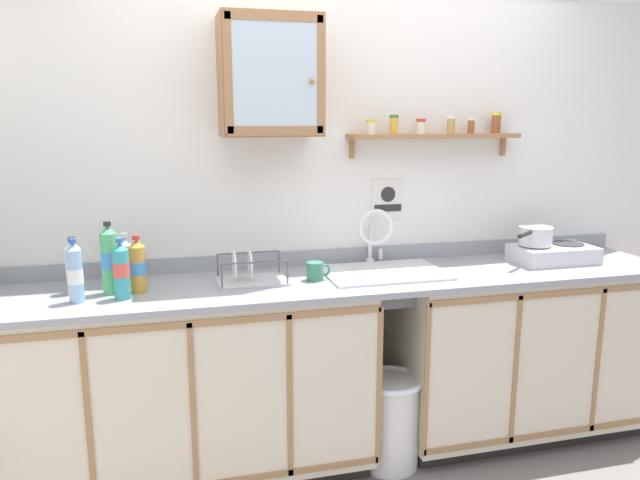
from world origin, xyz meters
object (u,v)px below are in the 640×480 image
(saucepan, at_px, (535,235))
(dish_rack, at_px, (250,276))
(bottle_detergent_teal_1, at_px, (121,271))
(mug, at_px, (316,271))
(wall_cabinet, at_px, (270,76))
(hot_plate_stove, at_px, (553,254))
(bottle_juice_amber_4, at_px, (138,266))
(trash_bin, at_px, (390,419))
(bottle_water_clear_2, at_px, (126,262))
(warning_sign, at_px, (388,199))
(sink, at_px, (383,277))
(bottle_opaque_white_0, at_px, (74,267))
(bottle_water_blue_5, at_px, (75,274))
(bottle_soda_green_3, at_px, (110,260))

(saucepan, relative_size, dish_rack, 0.86)
(bottle_detergent_teal_1, bearing_deg, mug, 5.38)
(saucepan, bearing_deg, wall_cabinet, 175.01)
(mug, bearing_deg, wall_cabinet, 134.71)
(hot_plate_stove, bearing_deg, bottle_detergent_teal_1, -176.89)
(bottle_detergent_teal_1, height_order, dish_rack, bottle_detergent_teal_1)
(bottle_juice_amber_4, relative_size, trash_bin, 0.56)
(bottle_water_clear_2, height_order, wall_cabinet, wall_cabinet)
(warning_sign, bearing_deg, sink, -114.52)
(wall_cabinet, height_order, trash_bin, wall_cabinet)
(sink, relative_size, wall_cabinet, 1.07)
(sink, xyz_separation_m, saucepan, (0.86, -0.00, 0.17))
(bottle_opaque_white_0, height_order, bottle_water_blue_5, bottle_water_blue_5)
(trash_bin, bearing_deg, dish_rack, 165.19)
(mug, distance_m, trash_bin, 0.83)
(bottle_detergent_teal_1, xyz_separation_m, warning_sign, (1.35, 0.39, 0.21))
(bottle_water_clear_2, relative_size, bottle_juice_amber_4, 0.96)
(bottle_detergent_teal_1, xyz_separation_m, bottle_soda_green_3, (-0.05, 0.10, 0.03))
(bottle_juice_amber_4, relative_size, mug, 2.21)
(sink, relative_size, bottle_opaque_white_0, 2.35)
(bottle_water_blue_5, height_order, dish_rack, bottle_water_blue_5)
(dish_rack, relative_size, warning_sign, 1.56)
(dish_rack, bearing_deg, bottle_opaque_white_0, 178.22)
(bottle_water_clear_2, xyz_separation_m, wall_cabinet, (0.70, 0.04, 0.84))
(saucepan, relative_size, mug, 2.40)
(mug, bearing_deg, bottle_water_clear_2, 171.41)
(saucepan, distance_m, trash_bin, 1.24)
(bottle_juice_amber_4, bearing_deg, sink, 2.44)
(sink, distance_m, dish_rack, 0.67)
(saucepan, bearing_deg, sink, 179.79)
(bottle_detergent_teal_1, height_order, mug, bottle_detergent_teal_1)
(bottle_juice_amber_4, xyz_separation_m, warning_sign, (1.29, 0.30, 0.21))
(sink, bearing_deg, hot_plate_stove, -1.21)
(saucepan, relative_size, warning_sign, 1.34)
(saucepan, bearing_deg, bottle_water_clear_2, 177.89)
(bottle_water_blue_5, bearing_deg, bottle_water_clear_2, 48.75)
(bottle_detergent_teal_1, distance_m, bottle_water_clear_2, 0.21)
(hot_plate_stove, relative_size, wall_cabinet, 0.77)
(sink, height_order, mug, sink)
(sink, xyz_separation_m, bottle_water_clear_2, (-1.23, 0.07, 0.14))
(bottle_water_blue_5, bearing_deg, wall_cabinet, 16.44)
(hot_plate_stove, height_order, warning_sign, warning_sign)
(sink, height_order, bottle_water_blue_5, sink)
(bottle_soda_green_3, relative_size, warning_sign, 1.54)
(sink, distance_m, warning_sign, 0.45)
(bottle_detergent_teal_1, bearing_deg, bottle_water_clear_2, 88.39)
(sink, bearing_deg, bottle_detergent_teal_1, -173.56)
(bottle_soda_green_3, bearing_deg, bottle_juice_amber_4, -4.57)
(bottle_juice_amber_4, bearing_deg, trash_bin, -6.86)
(hot_plate_stove, relative_size, bottle_water_blue_5, 1.55)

